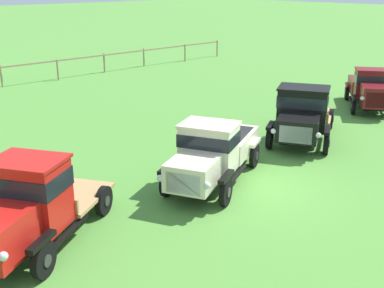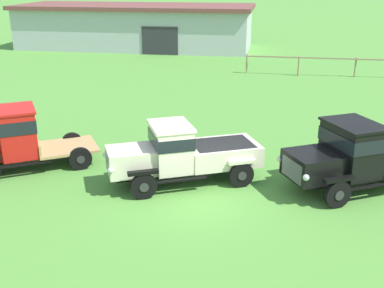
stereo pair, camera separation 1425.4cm
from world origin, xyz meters
name	(u,v)px [view 1 (the left image)]	position (x,y,z in m)	size (l,w,h in m)	color
ground_plane	(251,188)	(0.00, 0.00, 0.00)	(240.00, 240.00, 0.00)	#518E38
paddock_fence	(127,56)	(9.86, 20.41, 1.01)	(19.15, 0.57, 1.38)	#997F60
vintage_truck_second_in_line	(26,206)	(-6.87, 1.25, 1.21)	(5.15, 4.12, 2.32)	black
vintage_truck_midrow_center	(213,151)	(-0.56, 1.19, 1.08)	(5.47, 3.77, 2.12)	black
vintage_truck_far_side	(302,114)	(4.94, 1.58, 1.21)	(5.87, 4.46, 2.30)	black
vintage_truck_back_of_row	(369,88)	(12.18, 2.46, 1.07)	(4.92, 4.14, 2.11)	black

